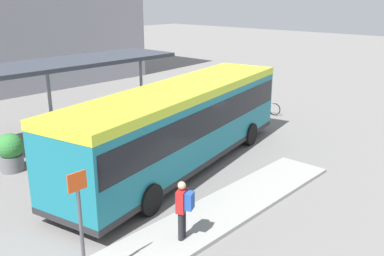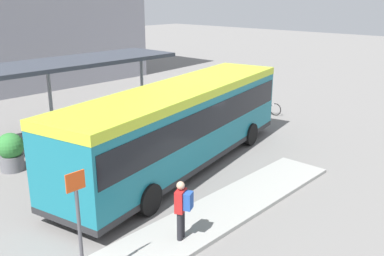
% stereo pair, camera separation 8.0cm
% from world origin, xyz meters
% --- Properties ---
extents(ground_plane, '(120.00, 120.00, 0.00)m').
position_xyz_m(ground_plane, '(0.00, 0.00, 0.00)').
color(ground_plane, slate).
extents(curb_island, '(9.01, 1.80, 0.12)m').
position_xyz_m(curb_island, '(-1.35, -3.41, 0.06)').
color(curb_island, '#9E9E99').
rests_on(curb_island, ground_plane).
extents(city_bus, '(11.90, 4.73, 3.08)m').
position_xyz_m(city_bus, '(0.01, 0.00, 1.80)').
color(city_bus, '#197284').
rests_on(city_bus, ground_plane).
extents(pedestrian_waiting, '(0.48, 0.51, 1.61)m').
position_xyz_m(pedestrian_waiting, '(-3.73, -3.66, 1.04)').
color(pedestrian_waiting, '#232328').
rests_on(pedestrian_waiting, curb_island).
extents(bicycle_white, '(0.48, 1.57, 0.68)m').
position_xyz_m(bicycle_white, '(8.54, 1.74, 0.34)').
color(bicycle_white, black).
rests_on(bicycle_white, ground_plane).
extents(bicycle_blue, '(0.48, 1.64, 0.71)m').
position_xyz_m(bicycle_blue, '(8.44, 2.60, 0.36)').
color(bicycle_blue, black).
rests_on(bicycle_blue, ground_plane).
extents(bicycle_yellow, '(0.48, 1.60, 0.69)m').
position_xyz_m(bicycle_yellow, '(8.52, 3.46, 0.35)').
color(bicycle_yellow, black).
rests_on(bicycle_yellow, ground_plane).
extents(station_shelter, '(12.49, 3.19, 3.40)m').
position_xyz_m(station_shelter, '(-1.52, 6.60, 3.25)').
color(station_shelter, '#383D47').
rests_on(station_shelter, ground_plane).
extents(potted_planter_near_shelter, '(0.96, 0.96, 1.43)m').
position_xyz_m(potted_planter_near_shelter, '(-4.51, 4.33, 0.74)').
color(potted_planter_near_shelter, slate).
rests_on(potted_planter_near_shelter, ground_plane).
extents(potted_planter_far_side, '(0.82, 0.82, 1.26)m').
position_xyz_m(potted_planter_far_side, '(3.25, 3.93, 0.66)').
color(potted_planter_far_side, slate).
rests_on(potted_planter_far_side, ground_plane).
extents(platform_sign, '(0.44, 0.08, 2.80)m').
position_xyz_m(platform_sign, '(-6.55, -3.38, 1.56)').
color(platform_sign, '#4C4C51').
rests_on(platform_sign, ground_plane).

